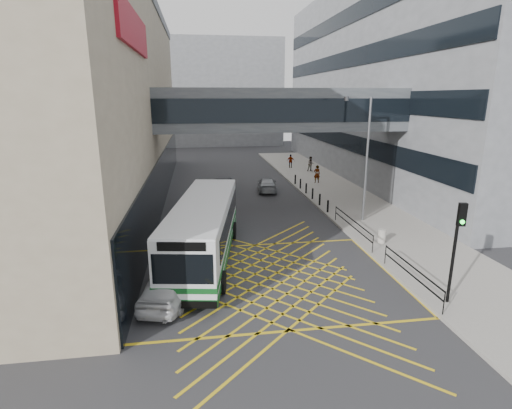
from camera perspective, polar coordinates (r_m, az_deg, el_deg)
name	(u,v)px	position (r m, az deg, el deg)	size (l,w,h in m)	color
ground	(268,278)	(19.46, 1.75, -10.50)	(120.00, 120.00, 0.00)	#333335
building_right	(449,81)	(49.40, 25.91, 15.54)	(24.09, 44.00, 20.00)	slate
building_far	(201,93)	(77.27, -7.86, 15.46)	(28.00, 16.00, 18.00)	slate
skybridge	(281,110)	(29.91, 3.54, 13.37)	(20.00, 4.10, 3.00)	#4B5156
pavement	(340,196)	(35.46, 11.87, 1.23)	(6.00, 54.00, 0.16)	#9A958C
box_junction	(268,278)	(19.46, 1.75, -10.48)	(12.00, 9.00, 0.01)	gold
bus	(204,228)	(21.21, -7.42, -3.39)	(4.46, 11.75, 3.22)	white
car_white	(170,284)	(17.63, -12.19, -11.01)	(1.93, 4.73, 1.50)	silver
car_dark	(224,185)	(36.62, -4.66, 2.84)	(1.60, 4.08, 1.28)	black
car_silver	(267,184)	(36.71, 1.59, 2.92)	(1.74, 4.13, 1.28)	gray
traffic_light	(457,239)	(17.73, 26.79, -4.44)	(0.33, 0.51, 4.32)	black
street_lamp	(364,152)	(27.52, 15.24, 7.22)	(1.87, 0.29, 8.27)	slate
litter_bin	(382,236)	(24.51, 17.53, -4.29)	(0.46, 0.46, 0.79)	#ADA89E
kerb_railings	(375,242)	(22.49, 16.63, -5.10)	(0.05, 12.54, 1.00)	black
bollards	(309,191)	(34.50, 7.62, 1.94)	(0.14, 10.14, 0.90)	black
pedestrian_a	(317,174)	(39.94, 8.69, 4.32)	(0.69, 0.49, 1.74)	gray
pedestrian_b	(311,164)	(46.06, 7.84, 5.74)	(0.82, 0.47, 1.67)	gray
pedestrian_c	(291,161)	(48.25, 4.98, 6.20)	(0.93, 0.45, 1.57)	gray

